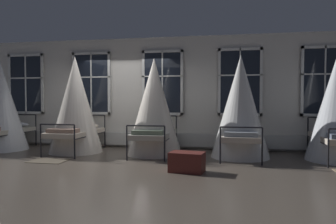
{
  "coord_description": "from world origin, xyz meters",
  "views": [
    {
      "loc": [
        2.88,
        -7.6,
        1.37
      ],
      "look_at": [
        1.41,
        0.22,
        1.06
      ],
      "focal_mm": 34.68,
      "sensor_mm": 36.0,
      "label": 1
    }
  ],
  "objects_px": {
    "cot_fourth": "(154,108)",
    "travel_trunk": "(187,162)",
    "cot_second": "(1,108)",
    "cot_third": "(76,106)",
    "cot_fifth": "(240,108)"
  },
  "relations": [
    {
      "from": "cot_fourth",
      "to": "travel_trunk",
      "type": "distance_m",
      "value": 2.3
    },
    {
      "from": "cot_third",
      "to": "cot_fifth",
      "type": "bearing_deg",
      "value": -89.16
    },
    {
      "from": "cot_second",
      "to": "cot_fourth",
      "type": "height_order",
      "value": "cot_fourth"
    },
    {
      "from": "cot_fourth",
      "to": "travel_trunk",
      "type": "height_order",
      "value": "cot_fourth"
    },
    {
      "from": "cot_fifth",
      "to": "travel_trunk",
      "type": "bearing_deg",
      "value": 150.73
    },
    {
      "from": "cot_second",
      "to": "cot_fourth",
      "type": "bearing_deg",
      "value": -88.43
    },
    {
      "from": "cot_second",
      "to": "travel_trunk",
      "type": "bearing_deg",
      "value": -107.38
    },
    {
      "from": "cot_third",
      "to": "travel_trunk",
      "type": "relative_size",
      "value": 3.87
    },
    {
      "from": "cot_fifth",
      "to": "cot_fourth",
      "type": "bearing_deg",
      "value": 90.59
    },
    {
      "from": "cot_fourth",
      "to": "cot_fifth",
      "type": "height_order",
      "value": "cot_fifth"
    },
    {
      "from": "cot_third",
      "to": "travel_trunk",
      "type": "bearing_deg",
      "value": -118.95
    },
    {
      "from": "cot_fifth",
      "to": "travel_trunk",
      "type": "relative_size",
      "value": 3.78
    },
    {
      "from": "cot_third",
      "to": "cot_fifth",
      "type": "height_order",
      "value": "cot_third"
    },
    {
      "from": "cot_second",
      "to": "cot_fourth",
      "type": "xyz_separation_m",
      "value": [
        4.24,
        0.04,
        0.02
      ]
    },
    {
      "from": "cot_third",
      "to": "cot_fifth",
      "type": "distance_m",
      "value": 4.17
    }
  ]
}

